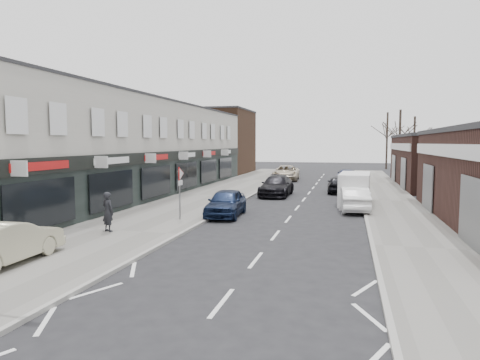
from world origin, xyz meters
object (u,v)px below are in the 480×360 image
Objects in this scene: parked_car_right_c at (347,176)px; parked_car_right_a at (354,199)px; parked_car_left_a at (226,203)px; parked_car_left_c at (286,173)px; sedan_on_pavement at (5,242)px; white_van at (355,190)px; parked_car_right_b at (338,184)px; parked_car_left_b at (277,186)px; pedestrian at (108,212)px; warning_sign at (180,178)px.

parked_car_right_a is at bearing 90.70° from parked_car_right_c.
parked_car_right_c is (6.21, 22.41, -0.08)m from parked_car_left_a.
parked_car_right_c is (6.21, -0.51, -0.13)m from parked_car_left_c.
sedan_on_pavement is 0.94× the size of parked_car_right_c.
white_van is 6.42m from parked_car_right_b.
sedan_on_pavement is 0.82× the size of parked_car_left_b.
pedestrian is 6.76m from parked_car_left_a.
white_van reaches higher than parked_car_right_a.
parked_car_left_a is 0.77× the size of parked_car_left_c.
parked_car_left_b is (5.36, 20.37, -0.07)m from sedan_on_pavement.
parked_car_right_a is (-0.09, -2.73, -0.24)m from white_van.
parked_car_right_c is at bearing 95.44° from white_van.
sedan_on_pavement is at bearing 48.08° from parked_car_right_a.
parked_car_left_a is at bearing 50.43° from warning_sign.
white_van reaches higher than sedan_on_pavement.
parked_car_left_c reaches higher than parked_car_left_b.
sedan_on_pavement is 0.98× the size of parked_car_right_a.
sedan_on_pavement is at bearing 108.50° from pedestrian.
warning_sign is 0.48× the size of parked_car_left_c.
pedestrian reaches higher than parked_car_left_b.
parked_car_left_c reaches higher than sedan_on_pavement.
white_van is at bearing -107.75° from pedestrian.
sedan_on_pavement is 11.68m from parked_car_left_a.
parked_car_right_c is (7.97, 24.54, -1.55)m from warning_sign.
parked_car_left_c reaches higher than parked_car_right_b.
pedestrian reaches higher than parked_car_left_c.
white_van is 18.03m from parked_car_left_c.
parked_car_left_c is (3.68, 28.58, -0.21)m from pedestrian.
parked_car_right_c is (-0.51, 18.92, -0.06)m from parked_car_right_a.
parked_car_right_a is at bearing -114.98° from pedestrian.
warning_sign is 0.67× the size of parked_car_right_b.
pedestrian is 0.40× the size of parked_car_right_a.
white_van is 20.34m from sedan_on_pavement.
white_van is 15.85m from pedestrian.
parked_car_left_c is (-1.20, 13.45, 0.03)m from parked_car_left_b.
warning_sign is at bearing -132.38° from white_van.
warning_sign is 4.21m from pedestrian.
pedestrian is 0.39× the size of parked_car_right_c.
sedan_on_pavement is at bearing -114.29° from parked_car_left_a.
warning_sign reaches higher than parked_car_right_c.
parked_car_left_a is 0.96× the size of parked_car_right_c.
parked_car_right_c is (-0.59, 16.19, -0.31)m from white_van.
parked_car_left_a is 22.92m from parked_car_left_c.
white_van is at bearing -71.81° from parked_car_left_c.
parked_car_right_a is 0.97× the size of parked_car_right_c.
pedestrian is at bearing -128.08° from white_van.
warning_sign is 12.02m from white_van.
warning_sign reaches higher than white_van.
warning_sign reaches higher than sedan_on_pavement.
parked_car_right_b is (5.60, 12.52, -0.05)m from parked_car_left_a.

